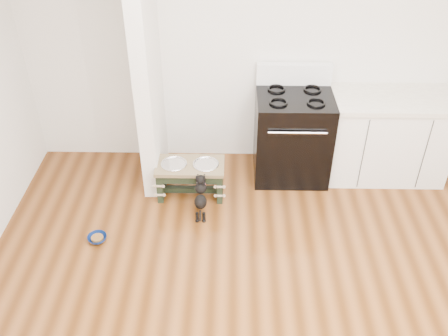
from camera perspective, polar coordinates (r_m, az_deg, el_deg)
room_shell at (r=2.76m, az=8.57°, el=0.05°), size 5.00×5.00×5.00m
partition_wall at (r=4.77m, az=-8.91°, el=12.48°), size 0.15×0.80×2.70m
oven_range at (r=5.20m, az=7.79°, el=3.80°), size 0.76×0.69×1.14m
cabinet_run at (r=5.43m, az=18.08°, el=3.42°), size 1.24×0.64×0.91m
dog_feeder at (r=4.97m, az=-3.88°, el=-0.61°), size 0.68×0.36×0.38m
puppy at (r=4.74m, az=-2.69°, el=-3.24°), size 0.12×0.35×0.41m
floor_bowl at (r=4.74m, az=-14.28°, el=-7.80°), size 0.23×0.23×0.05m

